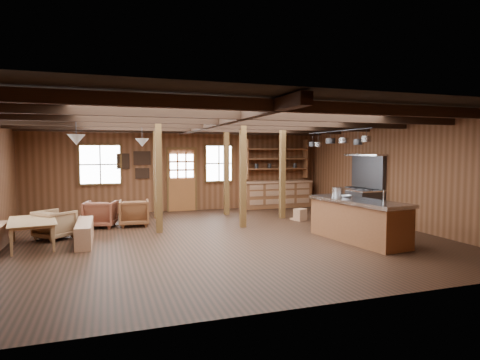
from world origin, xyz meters
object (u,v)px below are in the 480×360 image
at_px(armchair_b, 100,214).
at_px(armchair_a, 134,213).
at_px(armchair_c, 55,224).
at_px(commercial_range, 360,199).
at_px(dining_table, 34,233).
at_px(kitchen_island, 358,220).

bearing_deg(armchair_b, armchair_a, -170.72).
bearing_deg(armchair_c, armchair_a, -101.52).
bearing_deg(commercial_range, armchair_c, -179.90).
height_order(dining_table, armchair_a, armchair_a).
height_order(kitchen_island, armchair_b, kitchen_island).
relative_size(commercial_range, armchair_a, 2.47).
relative_size(kitchen_island, commercial_range, 1.34).
bearing_deg(armchair_b, commercial_range, -175.65).
relative_size(commercial_range, dining_table, 1.20).
bearing_deg(kitchen_island, armchair_a, 134.75).
distance_m(kitchen_island, dining_table, 7.03).
relative_size(dining_table, armchair_b, 2.06).
relative_size(dining_table, armchair_c, 2.18).
height_order(commercial_range, armchair_b, commercial_range).
height_order(commercial_range, armchair_c, commercial_range).
bearing_deg(commercial_range, dining_table, -175.43).
bearing_deg(commercial_range, armchair_a, 170.18).
height_order(kitchen_island, commercial_range, commercial_range).
relative_size(armchair_a, armchair_c, 1.06).
distance_m(armchair_a, armchair_b, 0.87).
bearing_deg(armchair_a, kitchen_island, 146.70).
bearing_deg(commercial_range, kitchen_island, -125.74).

